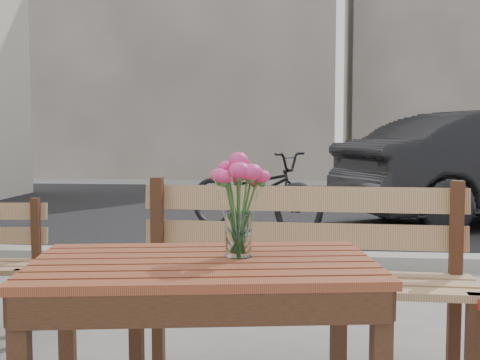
{
  "coord_description": "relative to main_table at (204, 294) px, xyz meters",
  "views": [
    {
      "loc": [
        0.1,
        -2.18,
        1.16
      ],
      "look_at": [
        -0.1,
        -0.04,
        0.99
      ],
      "focal_mm": 45.0,
      "sensor_mm": 36.0,
      "label": 1
    }
  ],
  "objects": [
    {
      "name": "bicycle",
      "position": [
        -0.18,
        4.97,
        -0.13
      ],
      "size": [
        1.89,
        1.42,
        0.95
      ],
      "primitive_type": "imported",
      "rotation": [
        0.0,
        0.0,
        1.07
      ],
      "color": "black",
      "rests_on": "ground"
    },
    {
      "name": "main_table",
      "position": [
        0.0,
        0.0,
        0.0
      ],
      "size": [
        1.26,
        0.85,
        0.72
      ],
      "rotation": [
        0.0,
        0.0,
        0.15
      ],
      "color": "brown",
      "rests_on": "ground"
    },
    {
      "name": "backdrop_buildings",
      "position": [
        0.39,
        14.56,
        3.0
      ],
      "size": [
        15.5,
        4.0,
        8.0
      ],
      "color": "slate",
      "rests_on": "ground"
    },
    {
      "name": "street",
      "position": [
        0.22,
        5.23,
        -0.57
      ],
      "size": [
        30.0,
        8.12,
        0.12
      ],
      "color": "black",
      "rests_on": "ground"
    },
    {
      "name": "main_bench",
      "position": [
        0.34,
        0.75,
        -0.02
      ],
      "size": [
        1.57,
        0.52,
        0.96
      ],
      "rotation": [
        0.0,
        0.0,
        -0.04
      ],
      "color": "olive",
      "rests_on": "ground"
    },
    {
      "name": "main_vase",
      "position": [
        0.11,
        0.08,
        0.35
      ],
      "size": [
        0.2,
        0.2,
        0.37
      ],
      "color": "white",
      "rests_on": "main_table"
    }
  ]
}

